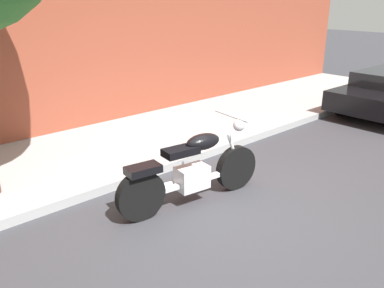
# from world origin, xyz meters

# --- Properties ---
(ground_plane) EXTENTS (60.00, 60.00, 0.00)m
(ground_plane) POSITION_xyz_m (0.00, 0.00, 0.00)
(ground_plane) COLOR #38383D
(sidewalk) EXTENTS (19.23, 2.79, 0.14)m
(sidewalk) POSITION_xyz_m (0.00, 2.69, 0.07)
(sidewalk) COLOR #A2A2A2
(sidewalk) RESTS_ON ground
(motorcycle) EXTENTS (2.24, 0.72, 1.16)m
(motorcycle) POSITION_xyz_m (-0.10, 0.27, 0.47)
(motorcycle) COLOR black
(motorcycle) RESTS_ON ground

